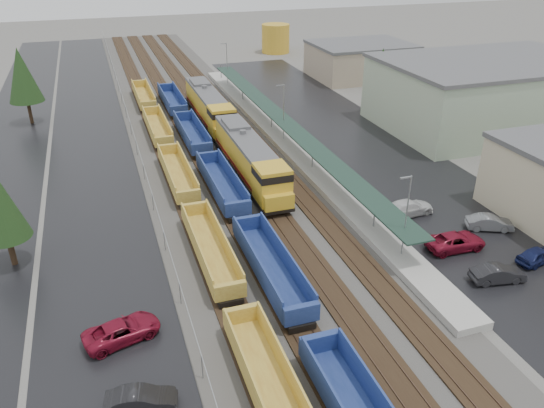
{
  "coord_description": "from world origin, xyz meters",
  "views": [
    {
      "loc": [
        -13.26,
        -12.89,
        25.19
      ],
      "look_at": [
        1.14,
        29.95,
        2.0
      ],
      "focal_mm": 35.0,
      "sensor_mm": 36.0,
      "label": 1
    }
  ],
  "objects": [
    {
      "name": "parked_car_east_b",
      "position": [
        15.05,
        20.15,
        0.75
      ],
      "size": [
        2.7,
        5.51,
        1.51
      ],
      "primitive_type": "imported",
      "rotation": [
        0.0,
        0.0,
        1.53
      ],
      "color": "maroon",
      "rests_on": "ground"
    },
    {
      "name": "ballast_strip",
      "position": [
        0.0,
        60.0,
        0.04
      ],
      "size": [
        20.0,
        160.0,
        0.08
      ],
      "primitive_type": "cube",
      "color": "#302D2B",
      "rests_on": "ground"
    },
    {
      "name": "parked_car_east_e",
      "position": [
        20.23,
        22.04,
        0.71
      ],
      "size": [
        3.08,
        4.58,
        1.43
      ],
      "primitive_type": "imported",
      "rotation": [
        0.0,
        0.0,
        1.17
      ],
      "color": "slate",
      "rests_on": "ground"
    },
    {
      "name": "parked_car_west_b",
      "position": [
        -13.43,
        10.84,
        0.7
      ],
      "size": [
        2.26,
        4.44,
        1.39
      ],
      "primitive_type": "imported",
      "rotation": [
        0.0,
        0.0,
        1.38
      ],
      "color": "black",
      "rests_on": "ground"
    },
    {
      "name": "parked_car_east_c",
      "position": [
        14.52,
        27.1,
        0.78
      ],
      "size": [
        2.66,
        5.52,
        1.55
      ],
      "primitive_type": "imported",
      "rotation": [
        0.0,
        0.0,
        1.66
      ],
      "color": "silver",
      "rests_on": "ground"
    },
    {
      "name": "locomotive_trail",
      "position": [
        2.0,
        61.1,
        2.58
      ],
      "size": [
        3.27,
        21.58,
        4.89
      ],
      "color": "black",
      "rests_on": "ground"
    },
    {
      "name": "station_platform",
      "position": [
        9.5,
        50.01,
        0.73
      ],
      "size": [
        3.0,
        80.0,
        8.0
      ],
      "color": "#9E9B93",
      "rests_on": "ground"
    },
    {
      "name": "trackbed",
      "position": [
        -0.0,
        60.0,
        0.16
      ],
      "size": [
        14.6,
        160.0,
        0.22
      ],
      "color": "black",
      "rests_on": "ground"
    },
    {
      "name": "east_commuter_lot",
      "position": [
        19.0,
        50.0,
        0.01
      ],
      "size": [
        16.0,
        100.0,
        0.02
      ],
      "primitive_type": "cube",
      "color": "black",
      "rests_on": "ground"
    },
    {
      "name": "well_string_yellow",
      "position": [
        -6.0,
        33.68,
        1.13
      ],
      "size": [
        2.52,
        97.91,
        2.23
      ],
      "color": "#A87F2E",
      "rests_on": "ground"
    },
    {
      "name": "parked_car_west_c",
      "position": [
        -14.0,
        17.42,
        0.73
      ],
      "size": [
        3.77,
        5.74,
        1.47
      ],
      "primitive_type": "imported",
      "rotation": [
        0.0,
        0.0,
        1.84
      ],
      "color": "maroon",
      "rests_on": "ground"
    },
    {
      "name": "tree_east",
      "position": [
        28.0,
        58.0,
        6.47
      ],
      "size": [
        4.4,
        4.4,
        10.0
      ],
      "color": "#332316",
      "rests_on": "ground"
    },
    {
      "name": "parked_car_east_a",
      "position": [
        15.25,
        14.81,
        0.73
      ],
      "size": [
        2.25,
        4.61,
        1.45
      ],
      "primitive_type": "imported",
      "rotation": [
        0.0,
        0.0,
        1.4
      ],
      "color": "black",
      "rests_on": "ground"
    },
    {
      "name": "parked_car_east_d",
      "position": [
        20.42,
        16.04,
        0.71
      ],
      "size": [
        2.38,
        4.39,
        1.42
      ],
      "primitive_type": "imported",
      "rotation": [
        0.0,
        0.0,
        1.75
      ],
      "color": "#121A46",
      "rests_on": "ground"
    },
    {
      "name": "locomotive_lead",
      "position": [
        2.0,
        40.1,
        2.58
      ],
      "size": [
        3.27,
        21.58,
        4.89
      ],
      "color": "black",
      "rests_on": "ground"
    },
    {
      "name": "west_road",
      "position": [
        -25.0,
        60.0,
        0.01
      ],
      "size": [
        9.0,
        160.0,
        0.02
      ],
      "primitive_type": "cube",
      "color": "black",
      "rests_on": "ground"
    },
    {
      "name": "industrial_buildings",
      "position": [
        37.76,
        45.85,
        4.25
      ],
      "size": [
        32.52,
        75.3,
        9.5
      ],
      "color": "#BFB492",
      "rests_on": "ground"
    },
    {
      "name": "distant_hills",
      "position": [
        44.79,
        210.68,
        0.0
      ],
      "size": [
        301.0,
        140.0,
        25.2
      ],
      "color": "#4F614B",
      "rests_on": "ground"
    },
    {
      "name": "chainlink_fence",
      "position": [
        -9.5,
        58.44,
        1.61
      ],
      "size": [
        0.08,
        160.04,
        2.02
      ],
      "color": "gray",
      "rests_on": "ground"
    },
    {
      "name": "storage_tank",
      "position": [
        28.16,
        107.72,
        3.21
      ],
      "size": [
        6.42,
        6.42,
        6.42
      ],
      "primitive_type": "cylinder",
      "color": "gold",
      "rests_on": "ground"
    },
    {
      "name": "west_parking_lot",
      "position": [
        -15.0,
        60.0,
        0.01
      ],
      "size": [
        10.0,
        160.0,
        0.02
      ],
      "primitive_type": "cube",
      "color": "black",
      "rests_on": "ground"
    },
    {
      "name": "well_string_blue",
      "position": [
        -2.0,
        29.33,
        1.19
      ],
      "size": [
        2.69,
        97.8,
        2.39
      ],
      "color": "navy",
      "rests_on": "ground"
    },
    {
      "name": "tree_west_far",
      "position": [
        -23.0,
        70.0,
        7.12
      ],
      "size": [
        4.84,
        4.84,
        11.0
      ],
      "color": "#332316",
      "rests_on": "ground"
    }
  ]
}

